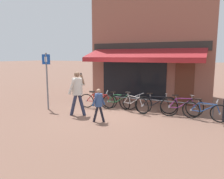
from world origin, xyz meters
name	(u,v)px	position (x,y,z in m)	size (l,w,h in m)	color
ground_plane	(105,114)	(0.00, 0.00, 0.00)	(160.00, 160.00, 0.00)	brown
shop_front	(154,42)	(0.80, 4.63, 3.21)	(6.49, 4.57, 6.43)	#8E5647
bike_rack_rail	(148,101)	(1.53, 1.02, 0.49)	(5.24, 0.04, 0.57)	#47494F
bicycle_red	(98,100)	(-0.75, 0.73, 0.36)	(1.72, 0.65, 0.83)	black
bicycle_green	(119,101)	(0.17, 0.98, 0.36)	(1.66, 0.72, 0.83)	black
bicycle_silver	(133,103)	(0.94, 0.77, 0.38)	(1.65, 0.84, 0.86)	black
bicycle_black	(156,104)	(1.90, 0.96, 0.39)	(1.74, 0.82, 0.89)	black
bicycle_purple	(182,107)	(2.95, 0.98, 0.39)	(1.67, 0.85, 0.90)	black
bicycle_blue	(205,111)	(3.82, 0.73, 0.37)	(1.69, 0.52, 0.82)	black
pedestrian_adult	(77,89)	(-0.91, -0.69, 1.09)	(0.63, 0.68, 1.81)	#282D47
pedestrian_child	(99,102)	(0.31, -1.13, 0.75)	(0.44, 0.44, 1.24)	black
parking_sign	(47,75)	(-2.72, -0.41, 1.55)	(0.44, 0.07, 2.54)	slate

